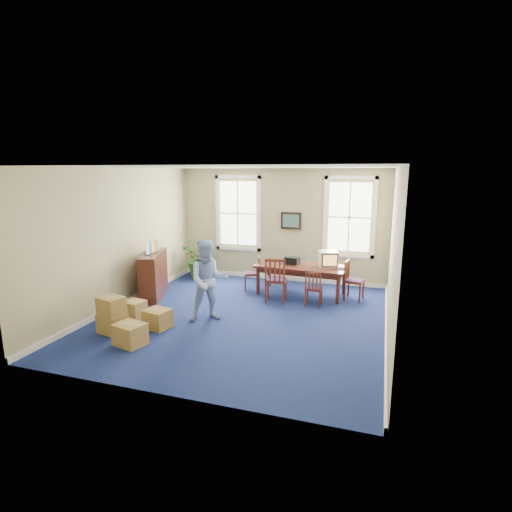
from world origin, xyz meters
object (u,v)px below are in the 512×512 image
(crt_tv, at_px, (328,259))
(chair_near_left, at_px, (276,279))
(cardboard_boxes, at_px, (123,313))
(conference_table, at_px, (301,280))
(potted_plant, at_px, (202,258))
(man, at_px, (209,281))
(credenza, at_px, (154,274))

(crt_tv, xyz_separation_m, chair_near_left, (-1.13, -0.82, -0.41))
(cardboard_boxes, bearing_deg, chair_near_left, 48.82)
(conference_table, distance_m, cardboard_boxes, 4.50)
(chair_near_left, bearing_deg, cardboard_boxes, 40.68)
(chair_near_left, xyz_separation_m, potted_plant, (-2.64, 1.42, 0.05))
(man, xyz_separation_m, credenza, (-2.00, 1.05, -0.29))
(credenza, bearing_deg, chair_near_left, -9.08)
(chair_near_left, bearing_deg, conference_table, -129.10)
(conference_table, height_order, credenza, credenza)
(potted_plant, bearing_deg, credenza, -101.25)
(conference_table, relative_size, man, 1.30)
(crt_tv, xyz_separation_m, potted_plant, (-3.77, 0.59, -0.36))
(chair_near_left, height_order, cardboard_boxes, chair_near_left)
(man, height_order, cardboard_boxes, man)
(credenza, xyz_separation_m, cardboard_boxes, (0.66, -2.16, -0.20))
(cardboard_boxes, bearing_deg, crt_tv, 45.26)
(crt_tv, height_order, credenza, crt_tv)
(crt_tv, relative_size, potted_plant, 0.39)
(crt_tv, height_order, man, man)
(conference_table, xyz_separation_m, crt_tv, (0.67, 0.05, 0.58))
(crt_tv, bearing_deg, man, -150.42)
(potted_plant, bearing_deg, man, -62.02)
(crt_tv, bearing_deg, chair_near_left, -162.60)
(conference_table, bearing_deg, cardboard_boxes, -124.71)
(cardboard_boxes, bearing_deg, potted_plant, 93.65)
(credenza, xyz_separation_m, potted_plant, (0.39, 1.97, 0.03))
(crt_tv, xyz_separation_m, credenza, (-4.17, -1.38, -0.39))
(chair_near_left, xyz_separation_m, man, (-1.04, -1.60, 0.31))
(crt_tv, distance_m, credenza, 4.40)
(crt_tv, height_order, chair_near_left, crt_tv)
(conference_table, xyz_separation_m, cardboard_boxes, (-2.84, -3.49, -0.00))
(chair_near_left, distance_m, man, 1.94)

